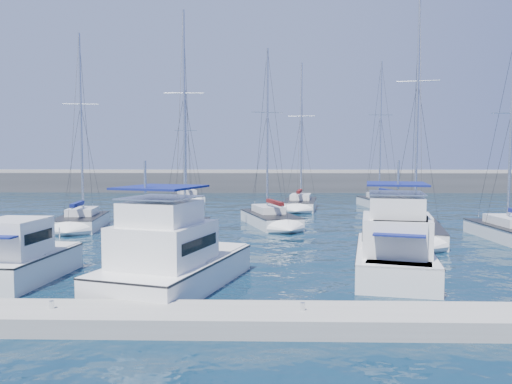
{
  "coord_description": "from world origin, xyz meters",
  "views": [
    {
      "loc": [
        -1.1,
        -26.45,
        5.42
      ],
      "look_at": [
        -1.94,
        8.19,
        3.0
      ],
      "focal_mm": 35.0,
      "sensor_mm": 36.0,
      "label": 1
    }
  ],
  "objects_px": {
    "motor_yacht_port_inner": "(172,262)",
    "motor_yacht_stbd_inner": "(394,250)",
    "motor_yacht_port_outer": "(21,260)",
    "sailboat_back_a": "(187,198)",
    "motor_yacht_stbd_outer": "(401,259)",
    "sailboat_mid_b": "(184,229)",
    "sailboat_mid_d": "(415,230)",
    "sailboat_mid_a": "(81,221)",
    "sailboat_back_b": "(300,204)",
    "sailboat_back_c": "(382,203)",
    "sailboat_mid_c": "(270,219)"
  },
  "relations": [
    {
      "from": "sailboat_back_a",
      "to": "sailboat_back_c",
      "type": "distance_m",
      "value": 22.6
    },
    {
      "from": "motor_yacht_stbd_inner",
      "to": "sailboat_mid_c",
      "type": "height_order",
      "value": "sailboat_mid_c"
    },
    {
      "from": "sailboat_back_a",
      "to": "motor_yacht_stbd_outer",
      "type": "bearing_deg",
      "value": -84.88
    },
    {
      "from": "sailboat_mid_b",
      "to": "sailboat_back_b",
      "type": "distance_m",
      "value": 20.8
    },
    {
      "from": "motor_yacht_stbd_inner",
      "to": "sailboat_back_b",
      "type": "xyz_separation_m",
      "value": [
        -2.43,
        29.29,
        -0.6
      ]
    },
    {
      "from": "sailboat_mid_c",
      "to": "motor_yacht_port_outer",
      "type": "bearing_deg",
      "value": -137.22
    },
    {
      "from": "sailboat_mid_b",
      "to": "sailboat_back_b",
      "type": "relative_size",
      "value": 1.0
    },
    {
      "from": "sailboat_mid_a",
      "to": "sailboat_back_a",
      "type": "relative_size",
      "value": 1.1
    },
    {
      "from": "motor_yacht_stbd_outer",
      "to": "sailboat_back_a",
      "type": "height_order",
      "value": "sailboat_back_a"
    },
    {
      "from": "sailboat_mid_d",
      "to": "sailboat_back_b",
      "type": "distance_m",
      "value": 19.83
    },
    {
      "from": "motor_yacht_port_outer",
      "to": "sailboat_mid_c",
      "type": "height_order",
      "value": "sailboat_mid_c"
    },
    {
      "from": "sailboat_mid_c",
      "to": "sailboat_back_c",
      "type": "distance_m",
      "value": 18.74
    },
    {
      "from": "motor_yacht_port_outer",
      "to": "sailboat_mid_c",
      "type": "relative_size",
      "value": 0.42
    },
    {
      "from": "motor_yacht_stbd_outer",
      "to": "sailboat_mid_d",
      "type": "relative_size",
      "value": 0.37
    },
    {
      "from": "motor_yacht_stbd_inner",
      "to": "sailboat_mid_a",
      "type": "xyz_separation_m",
      "value": [
        -20.09,
        14.66,
        -0.59
      ]
    },
    {
      "from": "motor_yacht_stbd_outer",
      "to": "sailboat_back_b",
      "type": "height_order",
      "value": "sailboat_back_b"
    },
    {
      "from": "sailboat_mid_a",
      "to": "motor_yacht_stbd_outer",
      "type": "bearing_deg",
      "value": -45.46
    },
    {
      "from": "sailboat_mid_a",
      "to": "sailboat_mid_d",
      "type": "relative_size",
      "value": 0.89
    },
    {
      "from": "motor_yacht_port_inner",
      "to": "motor_yacht_stbd_inner",
      "type": "distance_m",
      "value": 10.15
    },
    {
      "from": "sailboat_mid_a",
      "to": "sailboat_back_c",
      "type": "relative_size",
      "value": 0.94
    },
    {
      "from": "motor_yacht_port_inner",
      "to": "motor_yacht_stbd_outer",
      "type": "relative_size",
      "value": 1.43
    },
    {
      "from": "sailboat_back_c",
      "to": "sailboat_back_b",
      "type": "bearing_deg",
      "value": -176.7
    },
    {
      "from": "motor_yacht_stbd_outer",
      "to": "sailboat_mid_a",
      "type": "distance_m",
      "value": 25.51
    },
    {
      "from": "motor_yacht_stbd_inner",
      "to": "motor_yacht_stbd_outer",
      "type": "height_order",
      "value": "motor_yacht_stbd_inner"
    },
    {
      "from": "sailboat_mid_d",
      "to": "motor_yacht_port_inner",
      "type": "bearing_deg",
      "value": -123.36
    },
    {
      "from": "sailboat_mid_d",
      "to": "sailboat_back_a",
      "type": "distance_m",
      "value": 32.4
    },
    {
      "from": "motor_yacht_port_inner",
      "to": "sailboat_back_a",
      "type": "bearing_deg",
      "value": 115.35
    },
    {
      "from": "motor_yacht_stbd_inner",
      "to": "sailboat_mid_a",
      "type": "distance_m",
      "value": 24.88
    },
    {
      "from": "motor_yacht_stbd_outer",
      "to": "sailboat_back_a",
      "type": "xyz_separation_m",
      "value": [
        -15.56,
        37.33,
        -0.42
      ]
    },
    {
      "from": "motor_yacht_port_outer",
      "to": "sailboat_back_a",
      "type": "relative_size",
      "value": 0.43
    },
    {
      "from": "sailboat_mid_d",
      "to": "sailboat_back_a",
      "type": "xyz_separation_m",
      "value": [
        -19.58,
        25.81,
        -0.01
      ]
    },
    {
      "from": "motor_yacht_port_outer",
      "to": "motor_yacht_port_inner",
      "type": "bearing_deg",
      "value": -4.58
    },
    {
      "from": "sailboat_mid_c",
      "to": "sailboat_mid_b",
      "type": "bearing_deg",
      "value": -150.13
    },
    {
      "from": "motor_yacht_stbd_outer",
      "to": "sailboat_mid_a",
      "type": "xyz_separation_m",
      "value": [
        -20.16,
        15.62,
        -0.4
      ]
    },
    {
      "from": "motor_yacht_port_outer",
      "to": "motor_yacht_stbd_outer",
      "type": "bearing_deg",
      "value": 7.12
    },
    {
      "from": "sailboat_back_a",
      "to": "sailboat_back_b",
      "type": "bearing_deg",
      "value": -46.0
    },
    {
      "from": "motor_yacht_stbd_outer",
      "to": "sailboat_mid_b",
      "type": "xyz_separation_m",
      "value": [
        -11.58,
        11.53,
        -0.4
      ]
    },
    {
      "from": "sailboat_mid_b",
      "to": "sailboat_back_c",
      "type": "xyz_separation_m",
      "value": [
        17.96,
        20.39,
        -0.01
      ]
    },
    {
      "from": "motor_yacht_stbd_inner",
      "to": "sailboat_mid_d",
      "type": "xyz_separation_m",
      "value": [
        4.09,
        10.56,
        -0.6
      ]
    },
    {
      "from": "sailboat_mid_a",
      "to": "sailboat_back_b",
      "type": "bearing_deg",
      "value": 31.94
    },
    {
      "from": "sailboat_mid_d",
      "to": "sailboat_back_b",
      "type": "relative_size",
      "value": 1.09
    },
    {
      "from": "sailboat_back_a",
      "to": "sailboat_back_b",
      "type": "distance_m",
      "value": 14.86
    },
    {
      "from": "sailboat_mid_b",
      "to": "sailboat_back_c",
      "type": "bearing_deg",
      "value": 46.24
    },
    {
      "from": "sailboat_mid_a",
      "to": "sailboat_back_c",
      "type": "distance_m",
      "value": 31.15
    },
    {
      "from": "sailboat_mid_b",
      "to": "motor_yacht_stbd_outer",
      "type": "bearing_deg",
      "value": -47.25
    },
    {
      "from": "sailboat_mid_d",
      "to": "motor_yacht_stbd_outer",
      "type": "bearing_deg",
      "value": -96.49
    },
    {
      "from": "motor_yacht_port_inner",
      "to": "sailboat_mid_a",
      "type": "distance_m",
      "value": 20.27
    },
    {
      "from": "motor_yacht_port_inner",
      "to": "motor_yacht_stbd_inner",
      "type": "height_order",
      "value": "same"
    },
    {
      "from": "motor_yacht_stbd_outer",
      "to": "sailboat_back_a",
      "type": "bearing_deg",
      "value": 130.09
    },
    {
      "from": "sailboat_back_a",
      "to": "sailboat_back_b",
      "type": "height_order",
      "value": "sailboat_back_b"
    }
  ]
}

